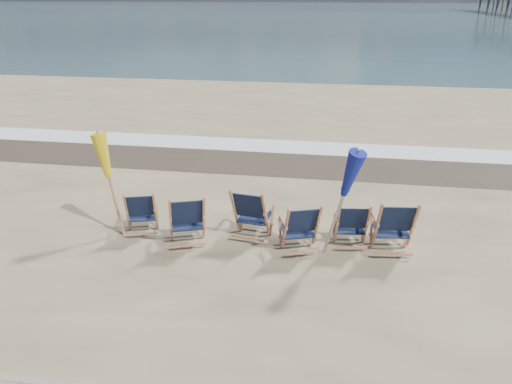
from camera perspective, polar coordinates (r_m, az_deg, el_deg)
ocean at (r=134.57m, az=9.41°, el=19.70°), size 400.00×400.00×0.00m
surf_foam at (r=15.51m, az=3.73°, el=5.21°), size 200.00×1.40×0.01m
wet_sand_strip at (r=14.09m, az=3.09°, el=3.48°), size 200.00×2.60×0.00m
beach_chair_0 at (r=9.86m, az=-11.44°, el=-2.29°), size 0.78×0.84×0.95m
beach_chair_1 at (r=9.26m, az=-5.98°, el=-3.14°), size 0.92×0.97×1.08m
beach_chair_2 at (r=9.32m, az=1.08°, el=-2.81°), size 0.81×0.88×1.09m
beach_chair_3 at (r=9.02m, az=6.98°, el=-4.08°), size 0.87×0.92×1.03m
beach_chair_4 at (r=9.32m, az=12.57°, el=-3.82°), size 0.70×0.76×0.96m
beach_chair_5 at (r=9.26m, az=17.48°, el=-3.98°), size 0.81×0.89×1.12m
umbrella_yellow at (r=9.75m, az=-16.44°, el=3.38°), size 0.30×0.30×2.01m
umbrella_blue at (r=8.41m, az=9.67°, el=2.28°), size 0.30×0.30×2.19m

